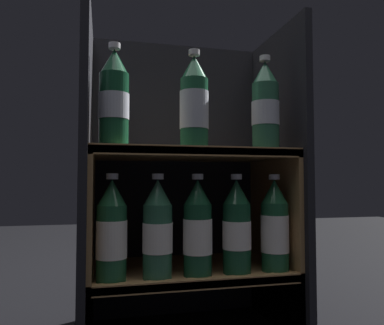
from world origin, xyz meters
name	(u,v)px	position (x,y,z in m)	size (l,w,h in m)	color
fridge_back_wall	(176,177)	(0.00, 0.33, 0.44)	(0.58, 0.02, 0.87)	black
fridge_side_left	(86,176)	(-0.28, 0.16, 0.44)	(0.02, 0.36, 0.87)	black
fridge_side_right	(278,177)	(0.28, 0.16, 0.44)	(0.02, 0.36, 0.87)	black
shelf_lower	(189,279)	(0.00, 0.15, 0.15)	(0.54, 0.32, 0.19)	#9E7547
shelf_upper	(188,202)	(0.00, 0.16, 0.36)	(0.54, 0.32, 0.51)	#9E7547
bottle_upper_front_0	(114,100)	(-0.21, 0.05, 0.62)	(0.07, 0.07, 0.26)	#144228
bottle_upper_front_1	(194,105)	(-0.01, 0.05, 0.62)	(0.07, 0.07, 0.26)	#1E5638
bottle_upper_front_2	(265,108)	(0.19, 0.05, 0.62)	(0.07, 0.07, 0.26)	#285B42
bottle_lower_front_0	(112,233)	(-0.21, 0.05, 0.30)	(0.07, 0.07, 0.26)	#194C2D
bottle_lower_front_1	(158,231)	(-0.10, 0.05, 0.30)	(0.07, 0.07, 0.26)	#285B42
bottle_lower_front_2	(196,230)	(0.00, 0.05, 0.30)	(0.07, 0.07, 0.26)	#144228
bottle_lower_front_3	(237,229)	(0.10, 0.05, 0.30)	(0.07, 0.07, 0.26)	#144228
bottle_lower_front_4	(275,228)	(0.21, 0.05, 0.30)	(0.07, 0.07, 0.26)	#194C2D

